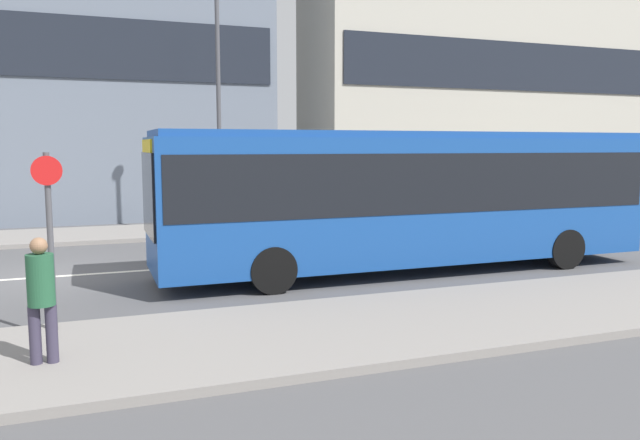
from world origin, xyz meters
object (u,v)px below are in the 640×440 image
object	(u,v)px
pedestrian_near_stop	(41,293)
bus_stop_sign	(50,228)
parked_car_0	(497,211)
city_bus	(409,192)
parked_car_1	(615,206)
street_lamp	(218,85)

from	to	relation	value
pedestrian_near_stop	bus_stop_sign	xyz separation A→B (m)	(0.06, 1.54, 0.65)
parked_car_0	bus_stop_sign	bearing A→B (deg)	-149.57
city_bus	parked_car_1	distance (m)	13.19
parked_car_1	bus_stop_sign	distance (m)	21.21
parked_car_0	street_lamp	world-z (taller)	street_lamp
city_bus	bus_stop_sign	xyz separation A→B (m)	(-7.59, -2.74, -0.16)
city_bus	parked_car_0	bearing A→B (deg)	40.65
parked_car_0	bus_stop_sign	world-z (taller)	bus_stop_sign
bus_stop_sign	parked_car_0	bearing A→B (deg)	30.43
parked_car_0	bus_stop_sign	distance (m)	16.56
parked_car_1	street_lamp	bearing A→B (deg)	173.06
parked_car_0	city_bus	bearing A→B (deg)	-139.74
parked_car_1	pedestrian_near_stop	distance (m)	21.88
pedestrian_near_stop	bus_stop_sign	world-z (taller)	bus_stop_sign
parked_car_0	street_lamp	xyz separation A→B (m)	(-9.63, 1.67, 4.25)
pedestrian_near_stop	street_lamp	distance (m)	13.05
parked_car_0	pedestrian_near_stop	distance (m)	17.40
bus_stop_sign	city_bus	bearing A→B (deg)	19.81
city_bus	bus_stop_sign	bearing A→B (deg)	-159.80
city_bus	pedestrian_near_stop	distance (m)	8.80
parked_car_1	pedestrian_near_stop	xyz separation A→B (m)	(-19.58, -9.76, 0.45)
parked_car_1	bus_stop_sign	bearing A→B (deg)	-157.16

